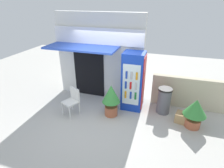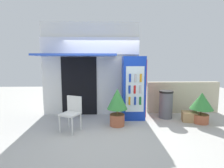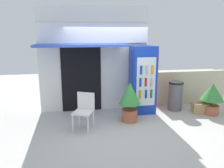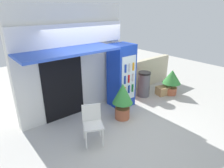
# 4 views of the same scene
# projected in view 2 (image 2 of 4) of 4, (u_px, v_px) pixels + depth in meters

# --- Properties ---
(ground) EXTENTS (16.00, 16.00, 0.00)m
(ground) POSITION_uv_depth(u_px,v_px,m) (102.00, 128.00, 4.98)
(ground) COLOR beige
(storefront_building) EXTENTS (3.23, 1.27, 3.09)m
(storefront_building) POSITION_uv_depth(u_px,v_px,m) (90.00, 68.00, 6.11)
(storefront_building) COLOR silver
(storefront_building) RESTS_ON ground
(drink_cooler) EXTENTS (0.70, 0.69, 1.98)m
(drink_cooler) POSITION_uv_depth(u_px,v_px,m) (134.00, 88.00, 5.71)
(drink_cooler) COLOR #1438B2
(drink_cooler) RESTS_ON ground
(plastic_chair) EXTENTS (0.58, 0.59, 0.91)m
(plastic_chair) POSITION_uv_depth(u_px,v_px,m) (72.00, 111.00, 4.75)
(plastic_chair) COLOR silver
(plastic_chair) RESTS_ON ground
(potted_plant_near_shop) EXTENTS (0.58, 0.58, 1.07)m
(potted_plant_near_shop) POSITION_uv_depth(u_px,v_px,m) (117.00, 104.00, 5.07)
(potted_plant_near_shop) COLOR #AD5B3D
(potted_plant_near_shop) RESTS_ON ground
(potted_plant_curbside) EXTENTS (0.66, 0.66, 0.92)m
(potted_plant_curbside) POSITION_uv_depth(u_px,v_px,m) (202.00, 104.00, 5.30)
(potted_plant_curbside) COLOR #AD5B3D
(potted_plant_curbside) RESTS_ON ground
(trash_bin) EXTENTS (0.44, 0.44, 0.89)m
(trash_bin) POSITION_uv_depth(u_px,v_px,m) (166.00, 104.00, 5.80)
(trash_bin) COLOR #595960
(trash_bin) RESTS_ON ground
(stone_boundary_wall) EXTENTS (2.52, 0.20, 1.10)m
(stone_boundary_wall) POSITION_uv_depth(u_px,v_px,m) (182.00, 97.00, 6.41)
(stone_boundary_wall) COLOR beige
(stone_boundary_wall) RESTS_ON ground
(cardboard_box) EXTENTS (0.50, 0.43, 0.30)m
(cardboard_box) POSITION_uv_depth(u_px,v_px,m) (190.00, 117.00, 5.49)
(cardboard_box) COLOR tan
(cardboard_box) RESTS_ON ground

